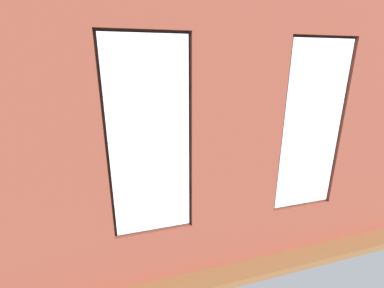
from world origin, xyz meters
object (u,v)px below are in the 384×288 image
(cup_ceramic, at_px, (179,165))
(remote_silver, at_px, (205,159))
(candle_jar, at_px, (186,160))
(potted_plant_beside_window_right, at_px, (60,233))
(couch_by_window, at_px, (225,212))
(coffee_table, at_px, (194,165))
(remote_gray, at_px, (194,163))
(potted_plant_corner_near_left, at_px, (250,122))
(potted_plant_by_left_couch, at_px, (244,143))
(couch_left, at_px, (286,161))
(media_console, at_px, (46,183))
(potted_plant_foreground_right, at_px, (72,143))
(tv_flatscreen, at_px, (41,157))
(potted_plant_corner_far_left, at_px, (356,178))
(table_plant_small, at_px, (199,159))
(papasan_chair, at_px, (176,143))

(cup_ceramic, distance_m, remote_silver, 0.76)
(cup_ceramic, xyz_separation_m, candle_jar, (-0.22, -0.23, 0.00))
(potted_plant_beside_window_right, bearing_deg, remote_silver, -141.58)
(couch_by_window, xyz_separation_m, candle_jar, (0.09, -2.08, 0.13))
(coffee_table, bearing_deg, remote_silver, -157.18)
(cup_ceramic, bearing_deg, remote_gray, -161.70)
(potted_plant_corner_near_left, bearing_deg, potted_plant_by_left_couch, 53.65)
(couch_left, height_order, media_console, couch_left)
(couch_left, distance_m, potted_plant_foreground_right, 5.55)
(couch_by_window, bearing_deg, cup_ceramic, -80.58)
(couch_left, bearing_deg, candle_jar, -98.48)
(potted_plant_beside_window_right, bearing_deg, coffee_table, -139.81)
(couch_by_window, bearing_deg, couch_left, -144.42)
(couch_by_window, relative_size, tv_flatscreen, 2.09)
(remote_gray, bearing_deg, media_console, -88.87)
(couch_left, distance_m, media_console, 5.44)
(coffee_table, xyz_separation_m, remote_silver, (-0.34, -0.14, 0.06))
(potted_plant_corner_near_left, distance_m, potted_plant_corner_far_left, 3.95)
(potted_plant_beside_window_right, xyz_separation_m, potted_plant_corner_far_left, (-4.92, -0.00, 0.14))
(couch_by_window, xyz_separation_m, media_console, (3.07, -2.11, -0.07))
(potted_plant_by_left_couch, height_order, potted_plant_foreground_right, potted_plant_foreground_right)
(couch_left, height_order, coffee_table, couch_left)
(couch_by_window, distance_m, table_plant_small, 1.88)
(table_plant_small, xyz_separation_m, remote_silver, (-0.25, -0.27, -0.12))
(remote_silver, bearing_deg, couch_by_window, 73.09)
(remote_silver, height_order, potted_plant_foreground_right, potted_plant_foreground_right)
(remote_silver, height_order, papasan_chair, papasan_chair)
(candle_jar, bearing_deg, potted_plant_beside_window_right, 43.41)
(couch_left, bearing_deg, media_console, -93.64)
(couch_left, xyz_separation_m, potted_plant_corner_near_left, (-0.15, -2.17, 0.49))
(remote_gray, xyz_separation_m, potted_plant_foreground_right, (2.84, -1.82, 0.17))
(couch_left, xyz_separation_m, coffee_table, (2.29, -0.30, 0.03))
(remote_silver, distance_m, tv_flatscreen, 3.51)
(cup_ceramic, height_order, table_plant_small, table_plant_small)
(remote_silver, xyz_separation_m, tv_flatscreen, (3.48, 0.01, 0.43))
(cup_ceramic, relative_size, potted_plant_corner_far_left, 0.08)
(cup_ceramic, distance_m, media_console, 2.78)
(potted_plant_corner_near_left, bearing_deg, remote_silver, 39.60)
(table_plant_small, relative_size, tv_flatscreen, 0.27)
(potted_plant_by_left_couch, distance_m, potted_plant_corner_near_left, 1.01)
(papasan_chair, bearing_deg, couch_left, 143.03)
(cup_ceramic, xyz_separation_m, media_console, (2.77, -0.25, -0.20))
(couch_by_window, bearing_deg, potted_plant_by_left_couch, -122.07)
(couch_by_window, height_order, coffee_table, couch_by_window)
(couch_by_window, bearing_deg, potted_plant_corner_far_left, 177.83)
(tv_flatscreen, bearing_deg, couch_left, 175.48)
(candle_jar, relative_size, potted_plant_by_left_couch, 0.18)
(coffee_table, distance_m, media_console, 3.14)
(couch_left, xyz_separation_m, potted_plant_by_left_couch, (0.40, -1.43, 0.06))
(potted_plant_by_left_couch, bearing_deg, potted_plant_corner_far_left, 100.14)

